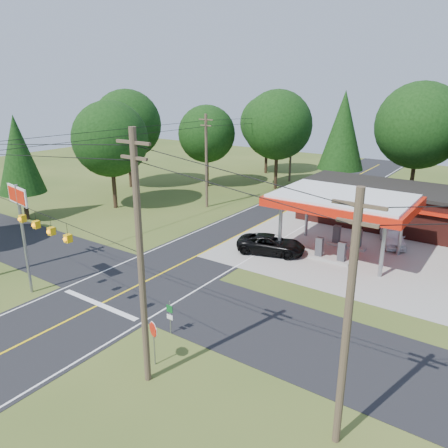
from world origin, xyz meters
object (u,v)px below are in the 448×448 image
Objects in this scene: gas_canopy at (343,202)px; suv_car at (271,244)px; sedan_car at (393,237)px; octagonal_stop_sign at (153,333)px; big_stop_sign at (20,213)px.

suv_car is at bearing -146.28° from gas_canopy.
sedan_car is 1.82× the size of octagonal_stop_sign.
big_stop_sign is at bearing 175.22° from octagonal_stop_sign.
sedan_car is 24.05m from octagonal_stop_sign.
suv_car is 10.60m from sedan_car.
octagonal_stop_sign is (-2.00, -19.01, -2.51)m from gas_canopy.
big_stop_sign is (-17.00, -22.50, 4.66)m from sedan_car.
sedan_car is at bearing 77.99° from octagonal_stop_sign.
gas_canopy is 6.45m from suv_car.
gas_canopy is 22.84m from big_stop_sign.
gas_canopy reaches higher than suv_car.
big_stop_sign is 3.05× the size of octagonal_stop_sign.
gas_canopy is 4.49× the size of octagonal_stop_sign.
big_stop_sign reaches higher than octagonal_stop_sign.
gas_canopy is at bearing 52.14° from big_stop_sign.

